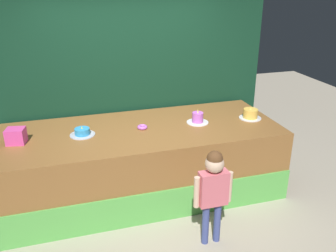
{
  "coord_description": "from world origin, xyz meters",
  "views": [
    {
      "loc": [
        -0.9,
        -3.43,
        2.68
      ],
      "look_at": [
        0.25,
        0.41,
        1.03
      ],
      "focal_mm": 38.65,
      "sensor_mm": 36.0,
      "label": 1
    }
  ],
  "objects": [
    {
      "name": "cake_center",
      "position": [
        0.74,
        0.68,
        0.97
      ],
      "size": [
        0.29,
        0.29,
        0.2
      ],
      "color": "white",
      "rests_on": "stage_platform"
    },
    {
      "name": "ground_plane",
      "position": [
        0.0,
        0.0,
        0.0
      ],
      "size": [
        12.0,
        12.0,
        0.0
      ],
      "primitive_type": "plane",
      "color": "#ADA38E"
    },
    {
      "name": "child_figure",
      "position": [
        0.46,
        -0.51,
        0.71
      ],
      "size": [
        0.42,
        0.19,
        1.1
      ],
      "color": "#3F4C8C",
      "rests_on": "ground_plane"
    },
    {
      "name": "cake_left",
      "position": [
        -0.74,
        0.7,
        0.95
      ],
      "size": [
        0.3,
        0.3,
        0.12
      ],
      "color": "silver",
      "rests_on": "stage_platform"
    },
    {
      "name": "cake_right",
      "position": [
        1.48,
        0.63,
        0.97
      ],
      "size": [
        0.3,
        0.3,
        0.16
      ],
      "color": "silver",
      "rests_on": "stage_platform"
    },
    {
      "name": "donut",
      "position": [
        0.0,
        0.69,
        0.93
      ],
      "size": [
        0.13,
        0.13,
        0.04
      ],
      "primitive_type": "torus",
      "color": "#CC66D8",
      "rests_on": "stage_platform"
    },
    {
      "name": "stage_platform",
      "position": [
        0.0,
        0.69,
        0.46
      ],
      "size": [
        3.48,
        1.4,
        0.91
      ],
      "color": "brown",
      "rests_on": "ground_plane"
    },
    {
      "name": "curtain_backdrop",
      "position": [
        0.0,
        1.48,
        1.36
      ],
      "size": [
        4.0,
        0.08,
        2.71
      ],
      "primitive_type": "cube",
      "color": "#113823",
      "rests_on": "ground_plane"
    },
    {
      "name": "pink_box",
      "position": [
        -1.48,
        0.68,
        1.0
      ],
      "size": [
        0.24,
        0.21,
        0.18
      ],
      "primitive_type": "cube",
      "rotation": [
        0.0,
        0.0,
        -0.2
      ],
      "color": "#E948A0",
      "rests_on": "stage_platform"
    }
  ]
}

